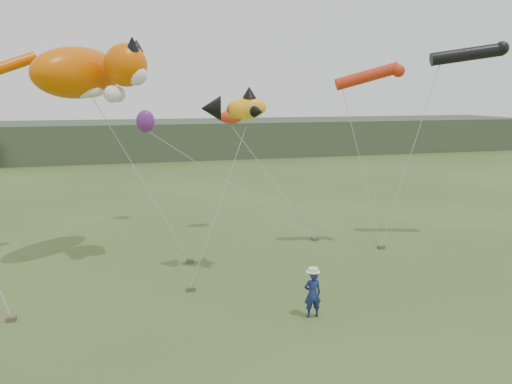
{
  "coord_description": "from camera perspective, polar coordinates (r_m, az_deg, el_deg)",
  "views": [
    {
      "loc": [
        -5.5,
        -14.37,
        7.28
      ],
      "look_at": [
        -0.96,
        3.0,
        3.69
      ],
      "focal_mm": 35.0,
      "sensor_mm": 36.0,
      "label": 1
    }
  ],
  "objects": [
    {
      "name": "sandbag_anchors",
      "position": [
        21.28,
        -2.37,
        -8.5
      ],
      "size": [
        15.69,
        6.2,
        0.15
      ],
      "color": "brown",
      "rests_on": "ground"
    },
    {
      "name": "ground",
      "position": [
        17.02,
        5.86,
        -14.09
      ],
      "size": [
        120.0,
        120.0,
        0.0
      ],
      "primitive_type": "plane",
      "color": "#385123",
      "rests_on": "ground"
    },
    {
      "name": "fish_kite",
      "position": [
        19.44,
        -2.58,
        9.62
      ],
      "size": [
        2.65,
        1.75,
        1.32
      ],
      "color": "#FFB01A",
      "rests_on": "ground"
    },
    {
      "name": "festival_attendant",
      "position": [
        16.79,
        6.49,
        -11.49
      ],
      "size": [
        0.6,
        0.41,
        1.6
      ],
      "primitive_type": "imported",
      "rotation": [
        0.0,
        0.0,
        3.09
      ],
      "color": "navy",
      "rests_on": "ground"
    },
    {
      "name": "cat_kite",
      "position": [
        22.29,
        -18.61,
        12.87
      ],
      "size": [
        6.2,
        4.96,
        2.64
      ],
      "color": "#D55700",
      "rests_on": "ground"
    },
    {
      "name": "misc_kites",
      "position": [
        27.22,
        -8.62,
        8.2
      ],
      "size": [
        5.31,
        3.64,
        1.29
      ],
      "color": "red",
      "rests_on": "ground"
    },
    {
      "name": "headland",
      "position": [
        59.35,
        -12.35,
        5.85
      ],
      "size": [
        90.0,
        13.0,
        4.0
      ],
      "color": "#2D3D28",
      "rests_on": "ground"
    },
    {
      "name": "tube_kites",
      "position": [
        25.2,
        19.74,
        13.84
      ],
      "size": [
        8.42,
        1.66,
        2.28
      ],
      "color": "black",
      "rests_on": "ground"
    }
  ]
}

